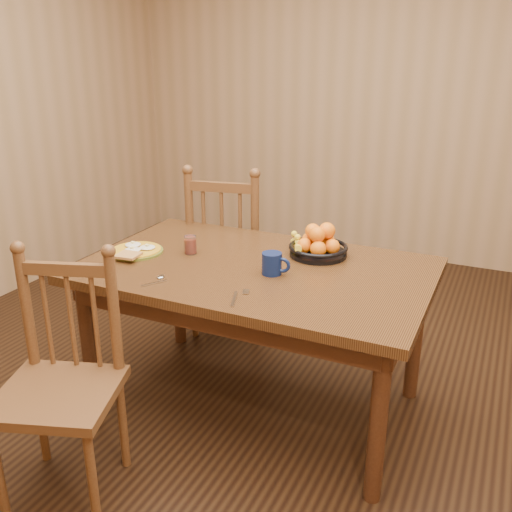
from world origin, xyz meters
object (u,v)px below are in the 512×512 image
at_px(chair_far, 230,254).
at_px(chair_near, 61,384).
at_px(fruit_bowl, 317,245).
at_px(dining_table, 256,283).
at_px(breakfast_plate, 136,250).
at_px(coffee_mug, 273,263).

relative_size(chair_far, chair_near, 1.08).
distance_m(chair_far, fruit_bowl, 0.86).
xyz_separation_m(chair_far, chair_near, (0.04, -1.51, -0.04)).
bearing_deg(dining_table, breakfast_plate, -172.13).
distance_m(coffee_mug, fruit_bowl, 0.33).
height_order(dining_table, chair_near, chair_near).
height_order(chair_near, coffee_mug, chair_near).
bearing_deg(dining_table, chair_near, -118.33).
bearing_deg(fruit_bowl, dining_table, -129.42).
distance_m(dining_table, chair_far, 0.84).
bearing_deg(chair_near, coffee_mug, 35.49).
bearing_deg(dining_table, fruit_bowl, 50.58).
bearing_deg(coffee_mug, chair_near, -125.81).
distance_m(chair_near, coffee_mug, 1.01).
xyz_separation_m(breakfast_plate, coffee_mug, (0.73, 0.03, 0.04)).
relative_size(dining_table, chair_near, 1.63).
xyz_separation_m(breakfast_plate, fruit_bowl, (0.83, 0.34, 0.04)).
relative_size(chair_near, fruit_bowl, 3.03).
distance_m(chair_near, breakfast_plate, 0.82).
height_order(dining_table, chair_far, chair_far).
bearing_deg(chair_near, fruit_bowl, 40.09).
relative_size(coffee_mug, fruit_bowl, 0.41).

